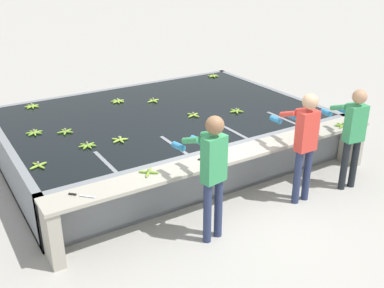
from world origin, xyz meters
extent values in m
plane|color=#A3A099|center=(0.00, 0.00, 0.00)|extent=(80.00, 80.00, 0.00)
cube|color=gray|center=(0.00, 2.41, 0.03)|extent=(5.59, 3.93, 0.06)
cube|color=gray|center=(0.00, 0.51, 0.41)|extent=(5.59, 0.12, 0.83)
cube|color=gray|center=(0.00, 4.32, 0.41)|extent=(5.59, 0.12, 0.83)
cube|color=gray|center=(-2.74, 2.41, 0.41)|extent=(0.12, 3.93, 0.83)
cube|color=gray|center=(2.74, 2.41, 0.41)|extent=(0.12, 3.93, 0.83)
cube|color=black|center=(0.00, 2.41, 0.44)|extent=(5.35, 3.69, 0.76)
cube|color=gray|center=(-1.68, 0.97, 0.41)|extent=(0.06, 0.80, 0.83)
cube|color=gray|center=(-0.56, 0.97, 0.41)|extent=(0.06, 0.80, 0.83)
cube|color=gray|center=(0.56, 0.97, 0.41)|extent=(0.06, 0.80, 0.83)
cube|color=gray|center=(1.68, 0.97, 0.41)|extent=(0.06, 0.80, 0.83)
cube|color=#A8A393|center=(0.00, 0.23, 0.80)|extent=(5.59, 0.45, 0.05)
cube|color=#A8A393|center=(-2.70, 0.23, 0.39)|extent=(0.16, 0.41, 0.78)
cube|color=#A8A393|center=(2.70, 0.23, 0.39)|extent=(0.16, 0.41, 0.78)
cylinder|color=navy|center=(-0.85, -0.42, 0.43)|extent=(0.11, 0.11, 0.87)
cylinder|color=navy|center=(-0.66, -0.39, 0.43)|extent=(0.11, 0.11, 0.87)
cube|color=#38995B|center=(-0.76, -0.40, 1.18)|extent=(0.34, 0.22, 0.62)
sphere|color=#896042|center=(-0.76, -0.40, 1.63)|extent=(0.24, 0.24, 0.24)
cylinder|color=#38995B|center=(-0.95, -0.18, 1.40)|extent=(0.13, 0.32, 0.18)
cylinder|color=teal|center=(-0.99, 0.07, 1.24)|extent=(0.12, 0.21, 0.08)
cylinder|color=#38995B|center=(-0.64, -0.13, 1.40)|extent=(0.13, 0.32, 0.18)
cylinder|color=teal|center=(-0.68, 0.12, 1.24)|extent=(0.12, 0.21, 0.08)
cylinder|color=navy|center=(0.85, -0.30, 0.43)|extent=(0.11, 0.11, 0.86)
cylinder|color=navy|center=(1.05, -0.30, 0.43)|extent=(0.11, 0.11, 0.86)
cube|color=#DB3D33|center=(0.95, -0.30, 1.16)|extent=(0.32, 0.17, 0.61)
sphere|color=tan|center=(0.95, -0.30, 1.61)|extent=(0.23, 0.23, 0.23)
cylinder|color=#DB3D33|center=(0.80, -0.05, 1.38)|extent=(0.08, 0.31, 0.18)
cylinder|color=teal|center=(0.80, 0.20, 1.21)|extent=(0.09, 0.20, 0.08)
cylinder|color=#DB3D33|center=(1.12, -0.05, 1.38)|extent=(0.08, 0.31, 0.18)
cylinder|color=teal|center=(1.12, 0.20, 1.21)|extent=(0.09, 0.20, 0.08)
cylinder|color=#1E2328|center=(1.81, -0.38, 0.41)|extent=(0.11, 0.11, 0.82)
cylinder|color=#1E2328|center=(2.00, -0.41, 0.41)|extent=(0.11, 0.11, 0.82)
cube|color=#38995B|center=(1.90, -0.39, 1.12)|extent=(0.34, 0.21, 0.58)
sphere|color=tan|center=(1.90, -0.39, 1.55)|extent=(0.22, 0.22, 0.22)
cylinder|color=#38995B|center=(1.78, -0.12, 1.32)|extent=(0.12, 0.32, 0.18)
cylinder|color=teal|center=(1.82, 0.12, 1.16)|extent=(0.11, 0.21, 0.08)
cylinder|color=#38995B|center=(2.10, -0.17, 1.32)|extent=(0.12, 0.32, 0.18)
cylinder|color=teal|center=(2.13, 0.08, 1.16)|extent=(0.11, 0.21, 0.08)
ellipsoid|color=#93BC3D|center=(0.41, 1.86, 0.84)|extent=(0.09, 0.17, 0.04)
ellipsoid|color=#93BC3D|center=(0.44, 1.93, 0.84)|extent=(0.17, 0.09, 0.04)
ellipsoid|color=#93BC3D|center=(0.37, 1.97, 0.84)|extent=(0.09, 0.17, 0.04)
ellipsoid|color=#93BC3D|center=(0.34, 1.90, 0.84)|extent=(0.17, 0.09, 0.04)
cylinder|color=tan|center=(0.39, 1.92, 0.87)|extent=(0.03, 0.03, 0.04)
ellipsoid|color=#9EC642|center=(0.22, 3.06, 0.84)|extent=(0.17, 0.06, 0.04)
ellipsoid|color=#9EC642|center=(0.16, 3.10, 0.84)|extent=(0.06, 0.17, 0.04)
ellipsoid|color=#9EC642|center=(0.11, 3.04, 0.84)|extent=(0.17, 0.06, 0.04)
ellipsoid|color=#9EC642|center=(0.18, 2.99, 0.84)|extent=(0.06, 0.17, 0.04)
cylinder|color=tan|center=(0.17, 3.05, 0.87)|extent=(0.03, 0.03, 0.04)
ellipsoid|color=#7FAD33|center=(1.13, 1.69, 0.84)|extent=(0.17, 0.06, 0.04)
ellipsoid|color=#7FAD33|center=(1.16, 1.63, 0.84)|extent=(0.11, 0.17, 0.04)
ellipsoid|color=#7FAD33|center=(1.23, 1.64, 0.84)|extent=(0.15, 0.14, 0.04)
ellipsoid|color=#7FAD33|center=(1.23, 1.71, 0.84)|extent=(0.17, 0.11, 0.04)
ellipsoid|color=#7FAD33|center=(1.18, 1.74, 0.84)|extent=(0.07, 0.17, 0.04)
cylinder|color=tan|center=(1.19, 1.68, 0.87)|extent=(0.03, 0.03, 0.04)
ellipsoid|color=#93BC3D|center=(2.29, 3.95, 0.84)|extent=(0.15, 0.14, 0.04)
ellipsoid|color=#93BC3D|center=(2.30, 4.00, 0.84)|extent=(0.17, 0.08, 0.04)
ellipsoid|color=#93BC3D|center=(2.26, 4.04, 0.84)|extent=(0.08, 0.17, 0.04)
ellipsoid|color=#93BC3D|center=(2.21, 4.03, 0.84)|extent=(0.15, 0.14, 0.04)
ellipsoid|color=#93BC3D|center=(2.20, 3.98, 0.84)|extent=(0.17, 0.08, 0.04)
ellipsoid|color=#93BC3D|center=(2.24, 3.94, 0.84)|extent=(0.08, 0.17, 0.04)
cylinder|color=tan|center=(2.25, 3.99, 0.87)|extent=(0.03, 0.03, 0.04)
ellipsoid|color=#75A333|center=(-2.22, 2.53, 0.84)|extent=(0.15, 0.14, 0.04)
ellipsoid|color=#75A333|center=(-2.21, 2.58, 0.84)|extent=(0.17, 0.06, 0.04)
ellipsoid|color=#75A333|center=(-2.23, 2.62, 0.84)|extent=(0.12, 0.16, 0.04)
ellipsoid|color=#75A333|center=(-2.28, 2.62, 0.84)|extent=(0.09, 0.17, 0.04)
ellipsoid|color=#75A333|center=(-2.31, 2.59, 0.84)|extent=(0.17, 0.09, 0.04)
ellipsoid|color=#75A333|center=(-2.31, 2.54, 0.84)|extent=(0.16, 0.12, 0.04)
ellipsoid|color=#75A333|center=(-2.27, 2.52, 0.84)|extent=(0.05, 0.17, 0.04)
cylinder|color=tan|center=(-2.26, 2.57, 0.87)|extent=(0.03, 0.03, 0.04)
ellipsoid|color=#8CB738|center=(-2.54, 1.35, 0.84)|extent=(0.09, 0.17, 0.04)
ellipsoid|color=#8CB738|center=(-2.57, 1.28, 0.84)|extent=(0.17, 0.09, 0.04)
ellipsoid|color=#8CB738|center=(-2.50, 1.25, 0.84)|extent=(0.09, 0.17, 0.04)
ellipsoid|color=#8CB738|center=(-2.47, 1.32, 0.84)|extent=(0.17, 0.09, 0.04)
cylinder|color=tan|center=(-2.52, 1.30, 0.87)|extent=(0.03, 0.03, 0.04)
ellipsoid|color=#8CB738|center=(-2.01, 3.98, 0.84)|extent=(0.17, 0.08, 0.04)
ellipsoid|color=#8CB738|center=(-2.00, 3.93, 0.84)|extent=(0.16, 0.13, 0.04)
ellipsoid|color=#8CB738|center=(-1.96, 3.91, 0.84)|extent=(0.04, 0.17, 0.04)
ellipsoid|color=#8CB738|center=(-1.91, 3.93, 0.84)|extent=(0.15, 0.14, 0.04)
ellipsoid|color=#8CB738|center=(-1.90, 3.98, 0.84)|extent=(0.17, 0.07, 0.04)
ellipsoid|color=#8CB738|center=(-1.93, 4.02, 0.84)|extent=(0.11, 0.17, 0.04)
ellipsoid|color=#8CB738|center=(-1.98, 4.02, 0.84)|extent=(0.10, 0.17, 0.04)
cylinder|color=tan|center=(-1.96, 3.97, 0.87)|extent=(0.03, 0.03, 0.04)
ellipsoid|color=#93BC3D|center=(0.55, 1.51, 0.84)|extent=(0.17, 0.11, 0.04)
ellipsoid|color=#93BC3D|center=(0.56, 1.45, 0.84)|extent=(0.14, 0.15, 0.04)
ellipsoid|color=#93BC3D|center=(0.62, 1.44, 0.84)|extent=(0.11, 0.17, 0.04)
ellipsoid|color=#93BC3D|center=(0.65, 1.50, 0.84)|extent=(0.17, 0.07, 0.04)
ellipsoid|color=#93BC3D|center=(0.61, 1.54, 0.84)|extent=(0.06, 0.17, 0.04)
cylinder|color=tan|center=(0.60, 1.49, 0.87)|extent=(0.03, 0.03, 0.04)
ellipsoid|color=#93BC3D|center=(-0.45, 3.34, 0.84)|extent=(0.07, 0.17, 0.04)
ellipsoid|color=#93BC3D|center=(-0.40, 3.35, 0.84)|extent=(0.14, 0.15, 0.04)
ellipsoid|color=#93BC3D|center=(-0.38, 3.40, 0.84)|extent=(0.17, 0.04, 0.04)
ellipsoid|color=#93BC3D|center=(-0.41, 3.44, 0.84)|extent=(0.13, 0.16, 0.04)
ellipsoid|color=#93BC3D|center=(-0.45, 3.45, 0.84)|extent=(0.08, 0.17, 0.04)
ellipsoid|color=#93BC3D|center=(-0.49, 3.42, 0.84)|extent=(0.17, 0.10, 0.04)
ellipsoid|color=#93BC3D|center=(-0.49, 3.37, 0.84)|extent=(0.17, 0.11, 0.04)
cylinder|color=tan|center=(-0.44, 3.40, 0.87)|extent=(0.03, 0.03, 0.04)
ellipsoid|color=#9EC642|center=(-1.25, 1.54, 0.84)|extent=(0.17, 0.10, 0.04)
ellipsoid|color=#9EC642|center=(-1.20, 1.51, 0.84)|extent=(0.05, 0.17, 0.04)
ellipsoid|color=#9EC642|center=(-1.15, 1.55, 0.84)|extent=(0.17, 0.08, 0.04)
ellipsoid|color=#9EC642|center=(-1.17, 1.61, 0.84)|extent=(0.12, 0.16, 0.04)
ellipsoid|color=#9EC642|center=(-1.23, 1.60, 0.84)|extent=(0.14, 0.15, 0.04)
cylinder|color=tan|center=(-1.20, 1.56, 0.87)|extent=(0.03, 0.03, 0.04)
ellipsoid|color=#75A333|center=(-1.84, 2.30, 0.84)|extent=(0.11, 0.17, 0.04)
ellipsoid|color=#75A333|center=(-1.78, 2.31, 0.84)|extent=(0.15, 0.14, 0.04)
ellipsoid|color=#75A333|center=(-1.77, 2.37, 0.84)|extent=(0.17, 0.11, 0.04)
ellipsoid|color=#75A333|center=(-1.82, 2.40, 0.84)|extent=(0.07, 0.17, 0.04)
ellipsoid|color=#75A333|center=(-1.87, 2.36, 0.84)|extent=(0.17, 0.06, 0.04)
cylinder|color=tan|center=(-1.81, 2.35, 0.87)|extent=(0.03, 0.03, 0.04)
ellipsoid|color=#75A333|center=(-1.69, 1.67, 0.84)|extent=(0.09, 0.17, 0.04)
ellipsoid|color=#75A333|center=(-1.74, 1.66, 0.84)|extent=(0.12, 0.16, 0.04)
ellipsoid|color=#75A333|center=(-1.76, 1.62, 0.84)|extent=(0.17, 0.05, 0.04)
ellipsoid|color=#75A333|center=(-1.75, 1.58, 0.84)|extent=(0.15, 0.15, 0.04)
ellipsoid|color=#75A333|center=(-1.70, 1.56, 0.84)|extent=(0.06, 0.17, 0.04)
ellipsoid|color=#75A333|center=(-1.66, 1.59, 0.84)|extent=(0.16, 0.12, 0.04)
ellipsoid|color=#75A333|center=(-1.65, 1.63, 0.84)|extent=(0.17, 0.09, 0.04)
cylinder|color=tan|center=(-1.71, 1.61, 0.87)|extent=(0.03, 0.03, 0.04)
ellipsoid|color=#75A333|center=(2.27, 0.18, 0.84)|extent=(0.06, 0.17, 0.04)
ellipsoid|color=#75A333|center=(2.22, 0.16, 0.84)|extent=(0.16, 0.13, 0.04)
ellipsoid|color=#75A333|center=(2.21, 0.10, 0.84)|extent=(0.17, 0.10, 0.04)
ellipsoid|color=#75A333|center=(2.25, 0.07, 0.84)|extent=(0.06, 0.17, 0.04)
ellipsoid|color=#75A333|center=(2.30, 0.09, 0.84)|extent=(0.16, 0.13, 0.04)
ellipsoid|color=#75A333|center=(2.31, 0.14, 0.84)|extent=(0.17, 0.10, 0.04)
cylinder|color=tan|center=(2.26, 0.12, 0.88)|extent=(0.03, 0.03, 0.04)
ellipsoid|color=#75A333|center=(-1.36, 0.27, 0.84)|extent=(0.14, 0.15, 0.04)
ellipsoid|color=#75A333|center=(-1.28, 0.27, 0.84)|extent=(0.15, 0.14, 0.04)
ellipsoid|color=#75A333|center=(-1.29, 0.35, 0.84)|extent=(0.14, 0.15, 0.04)
ellipsoid|color=#75A333|center=(-1.36, 0.34, 0.84)|extent=(0.15, 0.14, 0.04)
cylinder|color=tan|center=(-1.32, 0.31, 0.88)|extent=(0.03, 0.03, 0.04)
cube|color=silver|center=(-2.24, 0.14, 0.83)|extent=(0.16, 0.17, 0.00)
cube|color=black|center=(-2.37, 0.29, 0.83)|extent=(0.09, 0.09, 0.02)
cube|color=silver|center=(-0.29, 0.34, 0.83)|extent=(0.20, 0.06, 0.00)
cube|color=black|center=(-0.49, 0.31, 0.83)|extent=(0.10, 0.04, 0.02)
camera|label=1|loc=(-3.67, -4.55, 3.58)|focal=42.00mm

